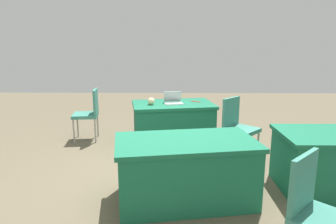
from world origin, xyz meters
The scene contains 9 objects.
ground_plane centered at (0.00, 0.00, 0.00)m, with size 14.40×14.40×0.00m, color brown.
table_foreground centered at (-0.11, -1.50, 0.36)m, with size 1.56×1.15×0.73m.
table_mid_right centered at (-0.25, 0.64, 0.36)m, with size 1.68×1.11×0.73m.
chair_near_front centered at (-1.19, 1.80, 0.56)m, with size 0.62×0.62×0.97m.
chair_tucked_right centered at (-1.11, -0.69, 0.55)m, with size 0.62×0.62×0.96m.
chair_by_pillar centered at (1.44, -1.62, 0.55)m, with size 0.49×0.49×0.95m.
laptop_silver centered at (-0.12, -1.48, 0.76)m, with size 0.36×0.34×0.21m.
yarn_ball centered at (0.27, -1.36, 0.79)m, with size 0.12×0.12×0.12m, color beige.
scissors_red centered at (-0.53, -1.64, 0.73)m, with size 0.18×0.04×0.01m, color red.
Camera 1 is at (-0.10, 3.88, 1.77)m, focal length 32.74 mm.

